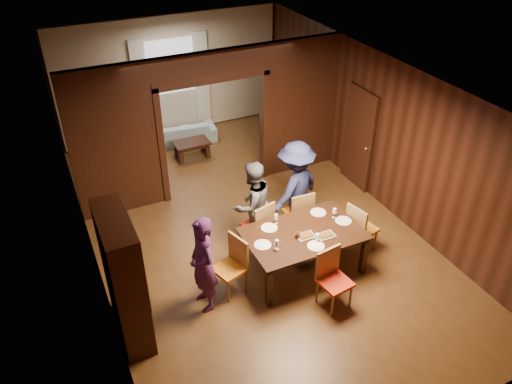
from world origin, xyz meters
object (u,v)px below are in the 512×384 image
coffee_table (192,150)px  person_navy (295,188)px  person_grey (252,204)px  chair_near (335,281)px  sofa (180,133)px  chair_right (362,227)px  hutch (124,278)px  person_purple (203,265)px  chair_left (229,267)px  chair_far_l (257,224)px  chair_far_r (297,212)px  dining_table (302,251)px

coffee_table → person_navy: bearing=-76.3°
person_grey → chair_near: person_grey is taller
sofa → chair_right: size_ratio=1.76×
chair_near → hutch: 3.08m
person_purple → chair_left: size_ratio=1.65×
chair_left → chair_near: size_ratio=1.00×
person_grey → chair_left: 1.33m
sofa → chair_left: bearing=86.9°
person_grey → chair_right: bearing=132.3°
chair_far_l → coffee_table: bearing=-105.4°
person_purple → chair_far_r: bearing=110.8°
sofa → dining_table: 5.27m
person_purple → chair_left: person_purple is taller
chair_right → chair_far_l: (-1.60, 0.85, 0.00)m
person_purple → chair_far_r: (2.13, 0.95, -0.32)m
person_purple → chair_far_l: size_ratio=1.65×
chair_far_r → dining_table: bearing=69.6°
dining_table → chair_far_r: chair_far_r is taller
chair_right → sofa: bearing=3.4°
hutch → sofa: bearing=65.3°
chair_left → chair_far_r: bearing=98.3°
chair_left → chair_right: same height
chair_left → chair_near: 1.64m
chair_far_r → hutch: 3.44m
person_navy → person_grey: bearing=-22.9°
chair_right → chair_far_r: bearing=29.0°
coffee_table → chair_far_l: 3.56m
person_navy → dining_table: bearing=44.3°
sofa → coffee_table: (0.01, -0.85, -0.05)m
coffee_table → hutch: 5.19m
chair_far_r → hutch: hutch is taller
person_purple → person_navy: (2.15, 1.11, 0.10)m
chair_left → chair_near: bearing=36.2°
person_navy → hutch: hutch is taller
person_purple → dining_table: bearing=89.5°
chair_right → chair_far_r: 1.18m
dining_table → chair_far_r: 0.95m
coffee_table → chair_far_r: bearing=-77.3°
chair_right → person_navy: bearing=23.5°
person_grey → person_navy: (0.85, 0.02, 0.09)m
coffee_table → chair_left: size_ratio=0.82×
hutch → chair_right: bearing=1.4°
person_grey → hutch: (-2.44, -1.10, 0.19)m
sofa → chair_far_l: chair_far_l is taller
person_purple → chair_near: 2.00m
chair_left → person_purple: bearing=-93.7°
person_grey → chair_right: 1.94m
person_grey → chair_far_l: person_grey is taller
person_grey → chair_right: size_ratio=1.67×
person_purple → chair_far_l: (1.32, 0.94, -0.32)m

